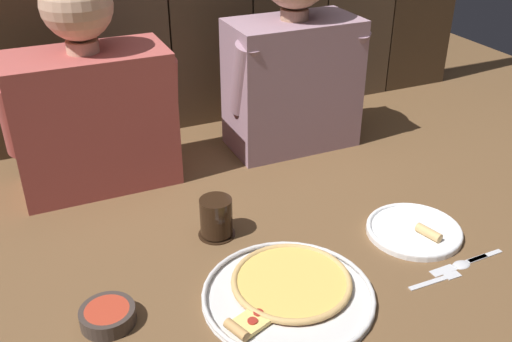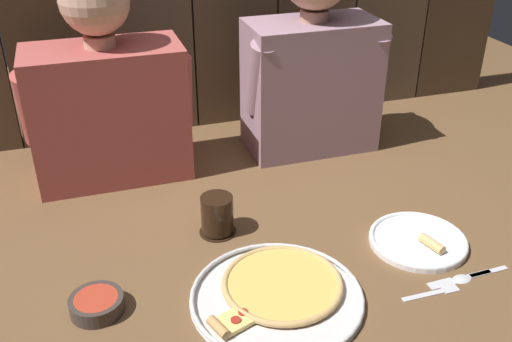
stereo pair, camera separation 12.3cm
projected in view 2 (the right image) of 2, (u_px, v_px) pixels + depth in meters
The scene contains 10 objects.
ground_plane at pixel (274, 261), 1.30m from camera, with size 3.20×3.20×0.00m, color brown.
pizza_tray at pixel (278, 292), 1.19m from camera, with size 0.36×0.36×0.03m.
dinner_plate at pixel (418, 240), 1.35m from camera, with size 0.23×0.23×0.03m.
drinking_glass at pixel (217, 215), 1.37m from camera, with size 0.09×0.09×0.10m.
dipping_bowl at pixel (97, 304), 1.15m from camera, with size 0.11×0.11×0.03m.
table_fork at pixel (434, 293), 1.20m from camera, with size 0.13×0.02×0.01m.
table_knife at pixel (460, 279), 1.24m from camera, with size 0.16×0.02×0.01m.
table_spoon at pixel (471, 276), 1.25m from camera, with size 0.14×0.03×0.01m.
diner_left at pixel (106, 89), 1.53m from camera, with size 0.44×0.21×0.58m.
diner_right at pixel (312, 54), 1.66m from camera, with size 0.41×0.21×0.62m.
Camera 2 is at (-0.36, -0.97, 0.81)m, focal length 40.62 mm.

